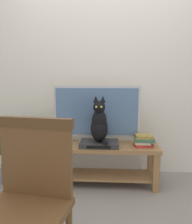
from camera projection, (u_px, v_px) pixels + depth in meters
ground_plane at (100, 217)px, 1.94m from camera, size 12.00×12.00×0.00m
back_wall at (104, 63)px, 2.81m from camera, size 7.00×0.12×2.80m
tv_stand at (96, 157)px, 2.53m from camera, size 1.38×0.41×0.46m
tv at (97, 113)px, 2.54m from camera, size 0.98×0.20×0.66m
media_box at (99, 144)px, 2.44m from camera, size 0.42×0.28×0.05m
cat at (99, 124)px, 2.40m from camera, size 0.19×0.30×0.50m
wooden_chair at (26, 194)px, 1.22m from camera, size 0.53×0.54×0.96m
book_stack at (144, 140)px, 2.42m from camera, size 0.22×0.17×0.13m
potted_plant at (10, 140)px, 2.53m from camera, size 0.46×0.46×0.78m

